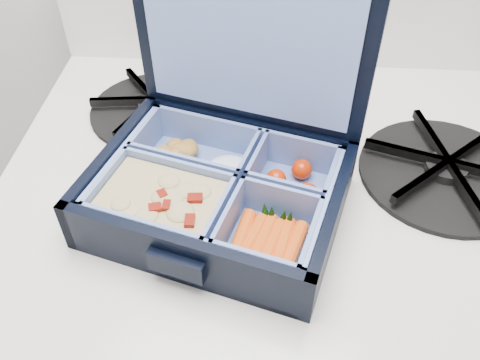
# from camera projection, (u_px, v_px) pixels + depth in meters

# --- Properties ---
(bento_box) EXTENTS (0.30, 0.26, 0.06)m
(bento_box) POSITION_uv_depth(u_px,v_px,m) (218.00, 192.00, 0.54)
(bento_box) COLOR black
(bento_box) RESTS_ON stove
(burner_grate) EXTENTS (0.25, 0.25, 0.03)m
(burner_grate) POSITION_uv_depth(u_px,v_px,m) (447.00, 166.00, 0.59)
(burner_grate) COLOR black
(burner_grate) RESTS_ON stove
(burner_grate_rear) EXTENTS (0.19, 0.19, 0.02)m
(burner_grate_rear) POSITION_uv_depth(u_px,v_px,m) (155.00, 106.00, 0.68)
(burner_grate_rear) COLOR black
(burner_grate_rear) RESTS_ON stove
(fork) EXTENTS (0.12, 0.16, 0.01)m
(fork) POSITION_uv_depth(u_px,v_px,m) (289.00, 129.00, 0.66)
(fork) COLOR #A5A6B4
(fork) RESTS_ON stove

